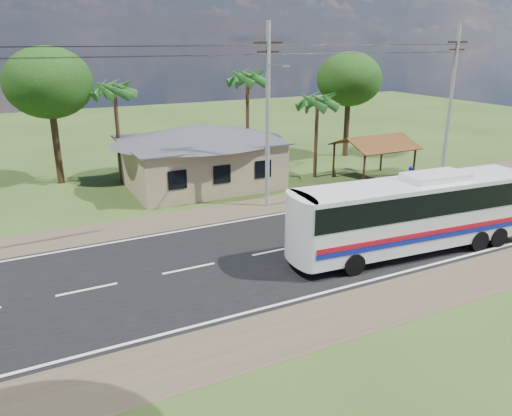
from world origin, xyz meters
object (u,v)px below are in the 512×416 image
at_px(waiting_shed, 375,143).
at_px(motorcycle, 394,184).
at_px(person, 409,179).
at_px(coach_bus, 415,209).

distance_m(waiting_shed, motorcycle, 3.73).
bearing_deg(motorcycle, person, -122.85).
distance_m(waiting_shed, person, 4.02).
bearing_deg(waiting_shed, person, -86.33).
relative_size(coach_bus, motorcycle, 7.78).
height_order(waiting_shed, person, waiting_shed).
relative_size(motorcycle, person, 0.91).
relative_size(waiting_shed, motorcycle, 3.20).
xyz_separation_m(waiting_shed, motorcycle, (-0.48, -2.89, -2.30)).
xyz_separation_m(waiting_shed, person, (0.23, -3.57, -1.83)).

